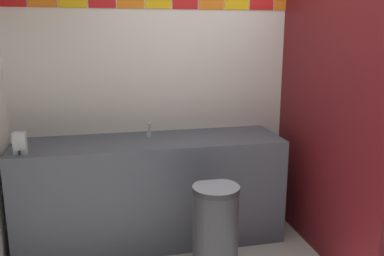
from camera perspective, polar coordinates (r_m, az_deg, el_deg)
name	(u,v)px	position (r m, az deg, el deg)	size (l,w,h in m)	color
wall_back	(234,72)	(3.73, 5.88, 7.84)	(3.88, 0.09, 2.76)	silver
vanity_counter	(152,190)	(3.45, -5.71, -8.68)	(2.16, 0.61, 0.88)	#4C515B
faucet_center	(149,131)	(3.39, -6.08, -0.44)	(0.04, 0.10, 0.14)	silver
soap_dispenser	(20,143)	(3.15, -23.09, -1.98)	(0.09, 0.09, 0.16)	#B7BABF
stall_divider	(364,128)	(3.12, 23.13, 0.06)	(0.92, 1.52, 2.15)	maroon
toilet	(352,194)	(4.01, 21.67, -8.59)	(0.39, 0.49, 0.74)	white
trash_bin	(215,234)	(2.93, 3.32, -14.69)	(0.33, 0.33, 0.71)	#333338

